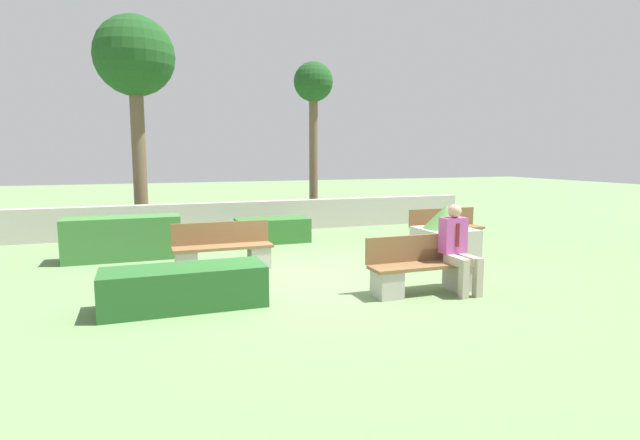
% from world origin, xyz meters
% --- Properties ---
extents(ground_plane, '(60.00, 60.00, 0.00)m').
position_xyz_m(ground_plane, '(0.00, 0.00, 0.00)').
color(ground_plane, '#6B8956').
extents(perimeter_wall, '(13.13, 0.30, 0.81)m').
position_xyz_m(perimeter_wall, '(0.00, 5.35, 0.40)').
color(perimeter_wall, '#B7B2A8').
rests_on(perimeter_wall, ground_plane).
extents(bench_front, '(1.71, 0.48, 0.84)m').
position_xyz_m(bench_front, '(1.34, -1.43, 0.32)').
color(bench_front, brown).
rests_on(bench_front, ground_plane).
extents(bench_left_side, '(1.76, 0.48, 0.84)m').
position_xyz_m(bench_left_side, '(-1.24, 1.09, 0.32)').
color(bench_left_side, brown).
rests_on(bench_left_side, ground_plane).
extents(bench_right_side, '(1.68, 0.48, 0.84)m').
position_xyz_m(bench_right_side, '(3.84, 1.65, 0.32)').
color(bench_right_side, brown).
rests_on(bench_right_side, ground_plane).
extents(person_seated_man, '(0.38, 0.64, 1.32)m').
position_xyz_m(person_seated_man, '(1.84, -1.57, 0.72)').
color(person_seated_man, '#B2A893').
rests_on(person_seated_man, ground_plane).
extents(hedge_block_near_left, '(2.15, 0.78, 0.56)m').
position_xyz_m(hedge_block_near_left, '(-2.09, -0.97, 0.28)').
color(hedge_block_near_left, '#286028').
rests_on(hedge_block_near_left, ground_plane).
extents(hedge_block_near_right, '(2.17, 0.70, 0.84)m').
position_xyz_m(hedge_block_near_right, '(-2.94, 2.67, 0.42)').
color(hedge_block_near_right, '#3D7A38').
rests_on(hedge_block_near_right, ground_plane).
extents(hedge_block_mid_left, '(1.68, 0.76, 0.57)m').
position_xyz_m(hedge_block_mid_left, '(0.32, 3.52, 0.28)').
color(hedge_block_mid_left, '#33702D').
rests_on(hedge_block_mid_left, ground_plane).
extents(planter_corner_left, '(0.98, 0.98, 1.10)m').
position_xyz_m(planter_corner_left, '(2.88, 0.28, 0.52)').
color(planter_corner_left, '#B7B2A8').
rests_on(planter_corner_left, ground_plane).
extents(tree_leftmost, '(2.07, 2.07, 5.65)m').
position_xyz_m(tree_leftmost, '(-2.55, 6.54, 4.47)').
color(tree_leftmost, brown).
rests_on(tree_leftmost, ground_plane).
extents(tree_center_left, '(1.18, 1.18, 4.80)m').
position_xyz_m(tree_center_left, '(2.45, 6.68, 3.90)').
color(tree_center_left, brown).
rests_on(tree_center_left, ground_plane).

